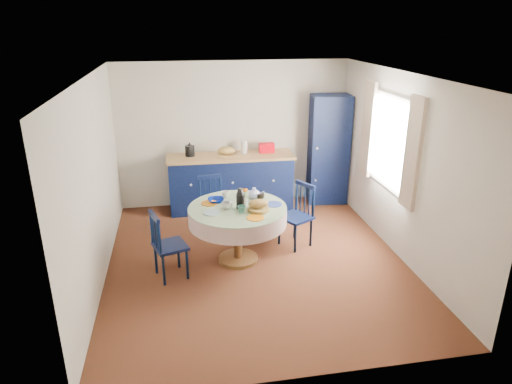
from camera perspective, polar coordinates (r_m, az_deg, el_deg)
floor at (r=6.39m, az=0.02°, el=-8.55°), size 4.50×4.50×0.00m
ceiling at (r=5.61m, az=0.03°, el=14.34°), size 4.50×4.50×0.00m
wall_back at (r=8.02m, az=-2.81°, el=7.19°), size 4.00×0.02×2.50m
wall_left at (r=5.89m, az=-19.52°, el=0.93°), size 0.02×4.50×2.50m
wall_right at (r=6.52m, az=17.64°, el=3.02°), size 0.02×4.50×2.50m
window at (r=6.68m, az=16.39°, el=6.03°), size 0.10×1.74×1.45m
kitchen_counter at (r=7.95m, az=-3.16°, el=1.37°), size 2.17×0.71×1.20m
pantry_cabinet at (r=8.22m, az=9.05°, el=5.26°), size 0.72×0.55×1.93m
dining_table at (r=6.10m, az=-2.24°, el=-2.97°), size 1.31×1.31×1.08m
chair_left at (r=5.91m, az=-11.06°, el=-6.50°), size 0.50×0.51×0.91m
chair_far at (r=7.03m, az=-5.43°, el=-1.64°), size 0.47×0.45×0.91m
chair_right at (r=6.65m, az=5.22°, el=-2.85°), size 0.55×0.56×0.93m
mug_a at (r=5.99m, az=-3.74°, el=-1.72°), size 0.12×0.12×0.09m
mug_b at (r=5.85m, az=-1.84°, el=-2.21°), size 0.11×0.11×0.10m
mug_c at (r=6.30m, az=0.56°, el=-0.51°), size 0.11×0.11×0.09m
mug_d at (r=6.34m, az=-3.86°, el=-0.36°), size 0.11×0.11×0.10m
cobalt_bowl at (r=6.22m, az=-5.03°, el=-1.05°), size 0.22×0.22×0.05m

